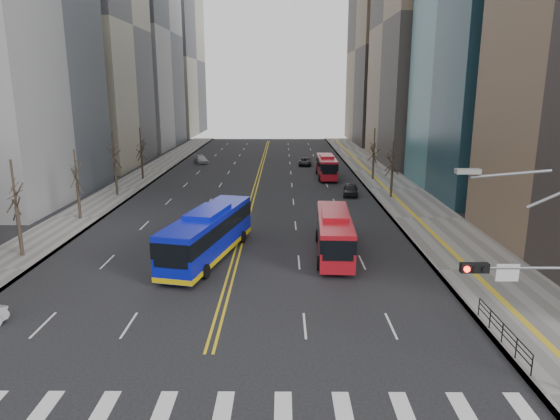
% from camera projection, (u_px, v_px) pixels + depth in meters
% --- Properties ---
extents(sidewalk_right, '(7.00, 130.00, 0.15)m').
position_uv_depth(sidewalk_right, '(394.00, 189.00, 62.44)').
color(sidewalk_right, slate).
rests_on(sidewalk_right, ground).
extents(sidewalk_left, '(5.00, 130.00, 0.15)m').
position_uv_depth(sidewalk_left, '(124.00, 189.00, 62.64)').
color(sidewalk_left, slate).
rests_on(sidewalk_left, ground).
extents(centerline, '(0.55, 100.00, 0.01)m').
position_uv_depth(centerline, '(259.00, 176.00, 72.27)').
color(centerline, gold).
rests_on(centerline, ground).
extents(office_towers, '(83.00, 134.00, 58.00)m').
position_uv_depth(office_towers, '(262.00, 14.00, 79.74)').
color(office_towers, gray).
rests_on(office_towers, ground).
extents(signal_mast, '(5.37, 0.37, 9.39)m').
position_uv_depth(signal_mast, '(544.00, 283.00, 19.55)').
color(signal_mast, gray).
rests_on(signal_mast, ground).
extents(pedestrian_railing, '(0.06, 6.06, 1.02)m').
position_uv_depth(pedestrian_railing, '(503.00, 330.00, 24.39)').
color(pedestrian_railing, black).
rests_on(pedestrian_railing, sidewalk_right).
extents(street_trees, '(35.20, 47.20, 7.60)m').
position_uv_depth(street_trees, '(179.00, 163.00, 51.30)').
color(street_trees, black).
rests_on(street_trees, ground).
extents(blue_bus, '(5.53, 13.10, 3.71)m').
position_uv_depth(blue_bus, '(208.00, 232.00, 36.86)').
color(blue_bus, '#0B14AF').
rests_on(blue_bus, ground).
extents(red_bus_near, '(3.05, 10.54, 3.33)m').
position_uv_depth(red_bus_near, '(334.00, 231.00, 37.52)').
color(red_bus_near, '#A5111B').
rests_on(red_bus_near, ground).
extents(red_bus_far, '(2.61, 10.08, 3.22)m').
position_uv_depth(red_bus_far, '(326.00, 165.00, 70.53)').
color(red_bus_far, '#A5111B').
rests_on(red_bus_far, ground).
extents(car_dark_mid, '(2.23, 4.36, 1.42)m').
position_uv_depth(car_dark_mid, '(350.00, 189.00, 58.91)').
color(car_dark_mid, black).
rests_on(car_dark_mid, ground).
extents(car_silver, '(3.22, 4.69, 1.26)m').
position_uv_depth(car_silver, '(201.00, 159.00, 84.62)').
color(car_silver, '#9D9CA1').
rests_on(car_silver, ground).
extents(car_dark_far, '(2.28, 4.48, 1.21)m').
position_uv_depth(car_dark_far, '(305.00, 162.00, 82.24)').
color(car_dark_far, black).
rests_on(car_dark_far, ground).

